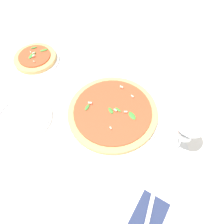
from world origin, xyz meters
TOP-DOWN VIEW (x-y plane):
  - ground_plane at (0.00, 0.00)m, footprint 6.00×6.00m
  - pizza_arugula_main at (0.00, -0.01)m, footprint 0.34×0.34m
  - pizza_personal_side at (-0.08, -0.44)m, footprint 0.20×0.20m
  - wine_glass at (0.01, 0.24)m, footprint 0.09×0.09m
  - napkin at (0.25, 0.25)m, footprint 0.13×0.09m
  - fork at (0.26, 0.25)m, footprint 0.19×0.05m
  - side_plate_white at (0.17, -0.28)m, footprint 0.20×0.20m

SIDE VIEW (x-z plane):
  - ground_plane at x=0.00m, z-range 0.00..0.00m
  - napkin at x=0.25m, z-range 0.00..0.01m
  - fork at x=0.26m, z-range 0.01..0.01m
  - side_plate_white at x=0.17m, z-range 0.00..0.02m
  - pizza_personal_side at x=-0.08m, z-range -0.01..0.04m
  - pizza_arugula_main at x=0.00m, z-range -0.01..0.04m
  - wine_glass at x=0.01m, z-range 0.04..0.20m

